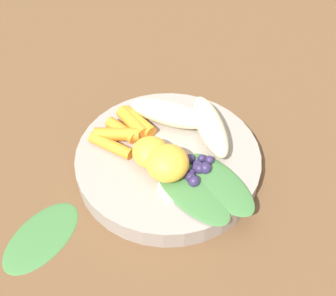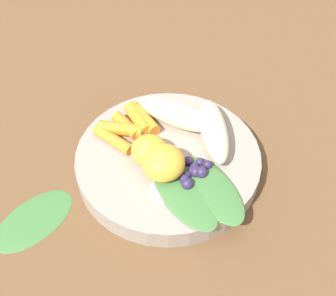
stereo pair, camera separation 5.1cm
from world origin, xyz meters
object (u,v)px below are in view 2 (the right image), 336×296
at_px(bowl, 168,160).
at_px(kale_leaf_stray, 34,219).
at_px(banana_peeled_right, 213,129).
at_px(banana_peeled_left, 176,114).
at_px(orange_segment_near, 163,163).

distance_m(bowl, kale_leaf_stray, 0.18).
bearing_deg(banana_peeled_right, banana_peeled_left, 54.23).
relative_size(orange_segment_near, kale_leaf_stray, 0.49).
relative_size(bowl, kale_leaf_stray, 2.24).
bearing_deg(bowl, kale_leaf_stray, 94.40).
bearing_deg(kale_leaf_stray, banana_peeled_left, 170.25).
relative_size(bowl, banana_peeled_right, 2.13).
distance_m(banana_peeled_right, orange_segment_near, 0.09).
xyz_separation_m(bowl, orange_segment_near, (-0.03, 0.02, 0.03)).
xyz_separation_m(bowl, kale_leaf_stray, (-0.01, 0.18, -0.01)).
bearing_deg(banana_peeled_left, kale_leaf_stray, 67.52).
bearing_deg(banana_peeled_right, orange_segment_near, 128.02).
xyz_separation_m(banana_peeled_right, orange_segment_near, (-0.03, 0.08, 0.00)).
xyz_separation_m(bowl, banana_peeled_right, (0.00, -0.06, 0.03)).
relative_size(banana_peeled_right, orange_segment_near, 2.15).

